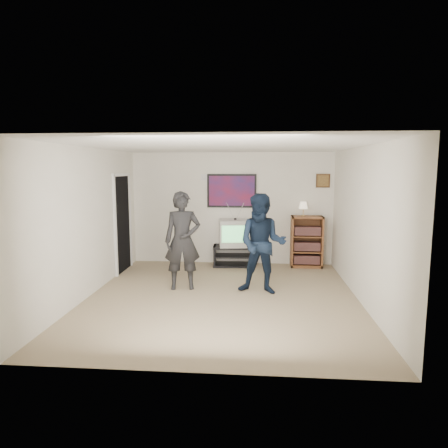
# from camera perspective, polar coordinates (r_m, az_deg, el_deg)

# --- Properties ---
(room_shell) EXTENTS (4.51, 5.00, 2.51)m
(room_shell) POSITION_cam_1_polar(r_m,az_deg,el_deg) (6.86, -0.03, 0.42)
(room_shell) COLOR brown
(room_shell) RESTS_ON ground
(media_stand) EXTENTS (0.92, 0.54, 0.45)m
(media_stand) POSITION_cam_1_polar(r_m,az_deg,el_deg) (8.89, 1.39, -4.55)
(media_stand) COLOR black
(media_stand) RESTS_ON room_shell
(crt_television) EXTENTS (0.76, 0.67, 0.58)m
(crt_television) POSITION_cam_1_polar(r_m,az_deg,el_deg) (8.79, 1.61, -1.27)
(crt_television) COLOR #AEAEA8
(crt_television) RESTS_ON media_stand
(bookshelf) EXTENTS (0.68, 0.39, 1.12)m
(bookshelf) POSITION_cam_1_polar(r_m,az_deg,el_deg) (8.92, 11.71, -2.47)
(bookshelf) COLOR brown
(bookshelf) RESTS_ON room_shell
(table_lamp) EXTENTS (0.20, 0.20, 0.31)m
(table_lamp) POSITION_cam_1_polar(r_m,az_deg,el_deg) (8.82, 11.25, 2.12)
(table_lamp) COLOR #F7E2BB
(table_lamp) RESTS_ON bookshelf
(person_tall) EXTENTS (0.70, 0.53, 1.75)m
(person_tall) POSITION_cam_1_polar(r_m,az_deg,el_deg) (7.13, -5.94, -2.37)
(person_tall) COLOR black
(person_tall) RESTS_ON room_shell
(person_short) EXTENTS (0.94, 0.78, 1.73)m
(person_short) POSITION_cam_1_polar(r_m,az_deg,el_deg) (6.88, 5.47, -2.85)
(person_short) COLOR black
(person_short) RESTS_ON room_shell
(controller_left) EXTENTS (0.07, 0.12, 0.03)m
(controller_left) POSITION_cam_1_polar(r_m,az_deg,el_deg) (7.28, -5.44, 0.88)
(controller_left) COLOR white
(controller_left) RESTS_ON person_tall
(controller_right) EXTENTS (0.08, 0.12, 0.03)m
(controller_right) POSITION_cam_1_polar(r_m,az_deg,el_deg) (7.09, 5.52, -1.42)
(controller_right) COLOR white
(controller_right) RESTS_ON person_short
(poster) EXTENTS (1.10, 0.03, 0.75)m
(poster) POSITION_cam_1_polar(r_m,az_deg,el_deg) (8.94, 1.11, 4.76)
(poster) COLOR black
(poster) RESTS_ON room_shell
(air_vent) EXTENTS (0.28, 0.02, 0.14)m
(air_vent) POSITION_cam_1_polar(r_m,az_deg,el_deg) (8.98, -2.41, 6.69)
(air_vent) COLOR white
(air_vent) RESTS_ON room_shell
(small_picture) EXTENTS (0.30, 0.03, 0.30)m
(small_picture) POSITION_cam_1_polar(r_m,az_deg,el_deg) (9.03, 13.96, 6.02)
(small_picture) COLOR black
(small_picture) RESTS_ON room_shell
(doorway) EXTENTS (0.03, 0.85, 2.00)m
(doorway) POSITION_cam_1_polar(r_m,az_deg,el_deg) (8.58, -14.35, 0.02)
(doorway) COLOR black
(doorway) RESTS_ON room_shell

